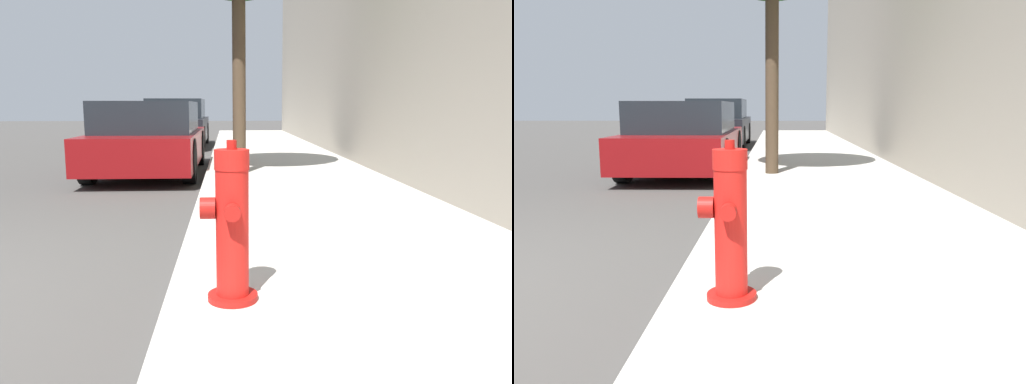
% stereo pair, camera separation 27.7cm
% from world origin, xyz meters
% --- Properties ---
extents(sidewalk_slab, '(2.83, 40.00, 0.13)m').
position_xyz_m(sidewalk_slab, '(3.49, 0.00, 0.07)').
color(sidewalk_slab, '#B7B2A8').
rests_on(sidewalk_slab, ground_plane).
extents(fire_hydrant, '(0.32, 0.32, 0.90)m').
position_xyz_m(fire_hydrant, '(2.46, -0.09, 0.55)').
color(fire_hydrant, '#A91511').
rests_on(fire_hydrant, sidewalk_slab).
extents(parked_car_near, '(1.78, 4.18, 1.29)m').
position_xyz_m(parked_car_near, '(1.05, 6.32, 0.63)').
color(parked_car_near, maroon).
rests_on(parked_car_near, ground_plane).
extents(parked_car_mid, '(1.75, 4.11, 1.42)m').
position_xyz_m(parked_car_mid, '(0.93, 12.49, 0.69)').
color(parked_car_mid, black).
rests_on(parked_car_mid, ground_plane).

